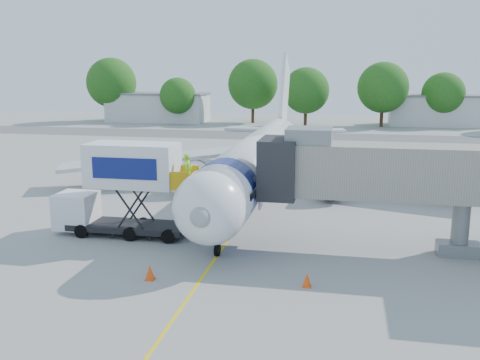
% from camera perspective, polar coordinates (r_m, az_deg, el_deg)
% --- Properties ---
extents(ground, '(160.00, 160.00, 0.00)m').
position_cam_1_polar(ground, '(37.42, 0.97, -3.21)').
color(ground, '#999997').
rests_on(ground, ground).
extents(guidance_line, '(0.15, 70.00, 0.01)m').
position_cam_1_polar(guidance_line, '(37.42, 0.97, -3.21)').
color(guidance_line, yellow).
rests_on(guidance_line, ground).
extents(taxiway_strip, '(120.00, 10.00, 0.01)m').
position_cam_1_polar(taxiway_strip, '(78.45, 6.41, 4.63)').
color(taxiway_strip, '#59595B').
rests_on(taxiway_strip, ground).
extents(aircraft, '(34.17, 37.73, 11.35)m').
position_cam_1_polar(aircraft, '(40.77, 2.01, 2.27)').
color(aircraft, white).
rests_on(aircraft, ground).
extents(jet_bridge, '(13.90, 3.20, 6.60)m').
position_cam_1_polar(jet_bridge, '(29.13, 14.16, 0.85)').
color(jet_bridge, gray).
rests_on(jet_bridge, ground).
extents(catering_hiloader, '(8.50, 2.44, 5.50)m').
position_cam_1_polar(catering_hiloader, '(32.00, -12.38, -0.99)').
color(catering_hiloader, black).
rests_on(catering_hiloader, ground).
extents(ground_tug, '(3.62, 2.17, 1.37)m').
position_cam_1_polar(ground_tug, '(21.39, -5.39, -13.07)').
color(ground_tug, white).
rests_on(ground_tug, ground).
extents(safety_cone_a, '(0.42, 0.42, 0.67)m').
position_cam_1_polar(safety_cone_a, '(24.77, 7.16, -10.53)').
color(safety_cone_a, '#F4490C').
rests_on(safety_cone_a, ground).
extents(safety_cone_b, '(0.46, 0.46, 0.73)m').
position_cam_1_polar(safety_cone_b, '(25.69, -9.60, -9.71)').
color(safety_cone_b, '#F4490C').
rests_on(safety_cone_b, ground).
extents(outbuilding_left, '(18.40, 8.40, 5.30)m').
position_cam_1_polar(outbuilding_left, '(101.81, -8.71, 7.71)').
color(outbuilding_left, silver).
rests_on(outbuilding_left, ground).
extents(outbuilding_right, '(16.40, 7.40, 5.30)m').
position_cam_1_polar(outbuilding_right, '(99.08, 20.33, 7.01)').
color(outbuilding_right, silver).
rests_on(outbuilding_right, ground).
extents(tree_a, '(9.18, 9.18, 11.71)m').
position_cam_1_polar(tree_a, '(103.67, -13.55, 10.05)').
color(tree_a, '#382314').
rests_on(tree_a, ground).
extents(tree_b, '(6.41, 6.41, 8.17)m').
position_cam_1_polar(tree_b, '(96.56, -6.66, 8.91)').
color(tree_b, '#382314').
rests_on(tree_b, ground).
extents(tree_c, '(8.95, 8.95, 11.41)m').
position_cam_1_polar(tree_c, '(97.53, 1.39, 10.18)').
color(tree_c, '#382314').
rests_on(tree_c, ground).
extents(tree_d, '(7.81, 7.81, 9.96)m').
position_cam_1_polar(tree_d, '(92.22, 7.06, 9.45)').
color(tree_d, '#382314').
rests_on(tree_d, ground).
extents(tree_e, '(8.50, 8.50, 10.83)m').
position_cam_1_polar(tree_e, '(93.89, 15.01, 9.51)').
color(tree_e, '#382314').
rests_on(tree_e, ground).
extents(tree_f, '(7.15, 7.15, 9.11)m').
position_cam_1_polar(tree_f, '(97.26, 20.86, 8.59)').
color(tree_f, '#382314').
rests_on(tree_f, ground).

